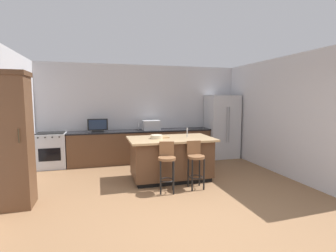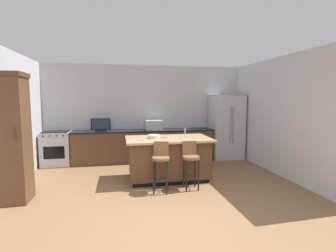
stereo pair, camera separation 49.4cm
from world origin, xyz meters
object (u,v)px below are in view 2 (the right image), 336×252
(cabinet_tower, at_px, (11,136))
(microwave, at_px, (154,125))
(fruit_bowl, at_px, (154,137))
(kitchen_island, at_px, (168,158))
(range_oven, at_px, (57,148))
(refrigerator, at_px, (226,127))
(cutting_board, at_px, (158,137))
(bar_stool_right, at_px, (191,161))
(bar_stool_left, at_px, (161,162))
(tv_monitor, at_px, (101,125))

(cabinet_tower, distance_m, microwave, 3.74)
(cabinet_tower, height_order, fruit_bowl, cabinet_tower)
(kitchen_island, xyz_separation_m, range_oven, (-2.74, 1.74, -0.02))
(refrigerator, relative_size, range_oven, 2.05)
(refrigerator, height_order, cutting_board, refrigerator)
(microwave, xyz_separation_m, fruit_bowl, (-0.24, -1.73, -0.07))
(kitchen_island, height_order, bar_stool_right, bar_stool_right)
(refrigerator, xyz_separation_m, cabinet_tower, (-5.01, -2.39, 0.22))
(kitchen_island, relative_size, bar_stool_left, 1.92)
(range_oven, height_order, tv_monitor, tv_monitor)
(kitchen_island, bearing_deg, microwave, 92.59)
(kitchen_island, height_order, bar_stool_left, bar_stool_left)
(fruit_bowl, bearing_deg, tv_monitor, 126.36)
(refrigerator, distance_m, cabinet_tower, 5.56)
(fruit_bowl, xyz_separation_m, cutting_board, (0.10, 0.10, -0.03))
(cabinet_tower, bearing_deg, kitchen_island, 13.86)
(tv_monitor, bearing_deg, cabinet_tower, -119.03)
(cutting_board, bearing_deg, range_oven, 147.13)
(microwave, relative_size, bar_stool_right, 0.50)
(refrigerator, relative_size, cutting_board, 5.17)
(kitchen_island, relative_size, microwave, 3.89)
(refrigerator, bearing_deg, range_oven, 179.23)
(cabinet_tower, bearing_deg, microwave, 41.11)
(refrigerator, bearing_deg, tv_monitor, 179.78)
(bar_stool_left, bearing_deg, range_oven, 148.13)
(microwave, bearing_deg, bar_stool_right, -80.57)
(cabinet_tower, xyz_separation_m, fruit_bowl, (2.58, 0.73, -0.19))
(refrigerator, distance_m, bar_stool_right, 2.99)
(refrigerator, distance_m, microwave, 2.20)
(bar_stool_right, relative_size, cutting_board, 2.59)
(bar_stool_left, distance_m, bar_stool_right, 0.61)
(cabinet_tower, relative_size, bar_stool_right, 2.36)
(refrigerator, height_order, range_oven, refrigerator)
(tv_monitor, relative_size, bar_stool_right, 0.55)
(tv_monitor, bearing_deg, range_oven, 177.55)
(tv_monitor, height_order, bar_stool_left, tv_monitor)
(tv_monitor, distance_m, bar_stool_right, 3.07)
(refrigerator, height_order, bar_stool_right, refrigerator)
(microwave, xyz_separation_m, cutting_board, (-0.14, -1.63, -0.10))
(range_oven, distance_m, cabinet_tower, 2.56)
(kitchen_island, bearing_deg, cutting_board, 152.78)
(bar_stool_left, bearing_deg, kitchen_island, 81.44)
(microwave, bearing_deg, cabinet_tower, -138.89)
(cabinet_tower, distance_m, bar_stool_right, 3.28)
(kitchen_island, xyz_separation_m, refrigerator, (2.12, 1.68, 0.47))
(microwave, bearing_deg, range_oven, -179.98)
(tv_monitor, xyz_separation_m, bar_stool_left, (1.27, -2.42, -0.49))
(refrigerator, distance_m, fruit_bowl, 2.96)
(tv_monitor, distance_m, cutting_board, 2.08)
(cabinet_tower, height_order, tv_monitor, cabinet_tower)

